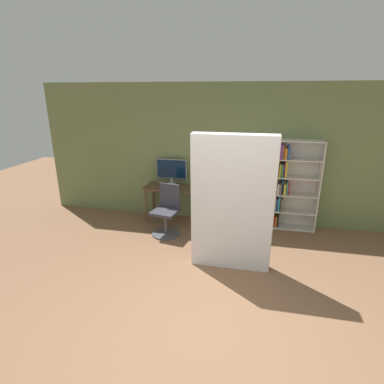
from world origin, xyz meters
name	(u,v)px	position (x,y,z in m)	size (l,w,h in m)	color
ground_plane	(208,342)	(0.00, 0.00, 0.00)	(16.00, 16.00, 0.00)	brown
wall_back	(236,155)	(0.00, 3.30, 1.35)	(8.00, 0.06, 2.70)	#6B7A4C
desk	(173,192)	(-1.20, 2.99, 0.61)	(1.12, 0.56, 0.72)	brown
monitor	(171,170)	(-1.27, 3.17, 1.02)	(0.62, 0.17, 0.52)	#B7B7BC
office_chair	(167,215)	(-1.16, 2.39, 0.38)	(0.52, 0.52, 0.93)	#4C4C51
bookshelf	(287,185)	(0.99, 3.14, 0.85)	(0.88, 0.32, 1.70)	beige
mattress_near	(232,205)	(0.09, 1.49, 1.00)	(1.16, 0.26, 2.01)	silver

